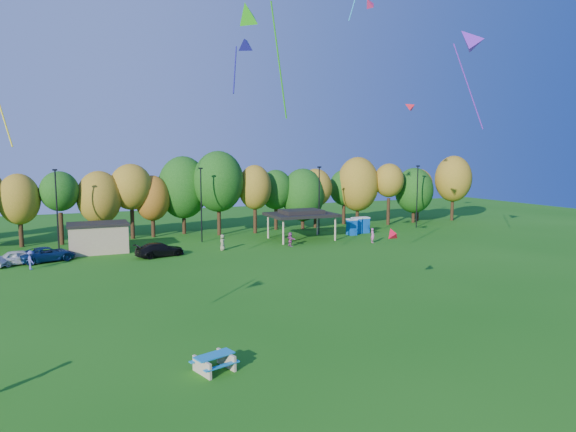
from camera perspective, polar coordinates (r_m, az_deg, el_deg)
name	(u,v)px	position (r m, az deg, el deg)	size (l,w,h in m)	color
ground	(357,369)	(26.83, 7.70, -16.53)	(160.00, 160.00, 0.00)	#19600F
tree_line	(168,192)	(67.77, -13.24, 2.66)	(93.57, 10.55, 11.15)	black
lamp_posts	(201,202)	(63.08, -9.62, 1.52)	(64.50, 0.25, 9.09)	black
utility_building	(98,237)	(59.80, -20.34, -2.24)	(6.30, 4.30, 3.25)	tan
pavilion	(301,214)	(64.37, 1.49, 0.22)	(8.20, 6.20, 3.77)	tan
porta_potties	(358,226)	(69.93, 7.74, -1.07)	(3.75, 2.22, 2.18)	#0D4EB3
picnic_table	(214,361)	(26.50, -8.18, -15.70)	(2.35, 2.13, 0.85)	tan
car_a	(21,257)	(56.35, -27.56, -4.08)	(1.70, 4.23, 1.44)	white
car_c	(47,254)	(56.74, -25.17, -3.86)	(2.45, 5.30, 1.47)	navy
car_d	(160,250)	(55.50, -14.06, -3.64)	(2.07, 5.09, 1.48)	black
far_person_0	(223,242)	(57.81, -7.29, -2.92)	(0.87, 0.57, 1.78)	#87865C
far_person_1	(373,236)	(62.98, 9.37, -2.15)	(0.65, 0.43, 1.79)	#C25B9B
far_person_2	(290,239)	(59.80, 0.26, -2.60)	(1.54, 0.49, 1.66)	#A8468B
far_person_3	(31,260)	(53.44, -26.67, -4.40)	(1.15, 0.66, 1.78)	#4E51AD
kite_1	(246,44)	(40.83, -4.70, 18.49)	(1.92, 2.74, 4.54)	navy
kite_3	(392,233)	(37.98, 11.50, -1.82)	(0.91, 1.20, 1.15)	red
kite_7	(468,39)	(47.62, 19.35, 18.04)	(4.44, 4.26, 8.68)	purple
kite_8	(369,3)	(52.19, 9.02, 22.37)	(1.54, 1.34, 1.30)	#C82155
kite_12	(248,14)	(34.19, -4.42, 21.50)	(3.61, 3.60, 7.42)	green
kite_13	(409,106)	(58.36, 13.25, 11.79)	(1.66, 1.69, 1.37)	red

